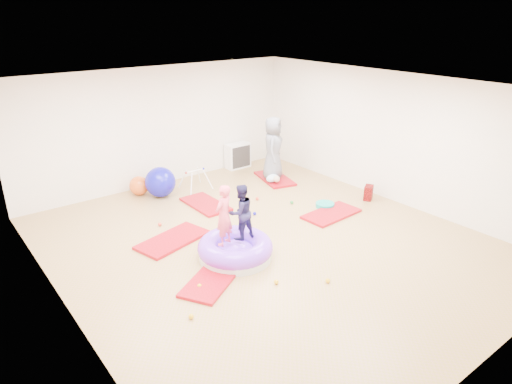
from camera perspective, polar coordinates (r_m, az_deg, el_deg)
room at (r=7.87m, az=1.35°, el=2.74°), size 7.01×8.01×2.81m
gym_mat_front_left at (r=7.32m, az=-5.53°, el=-10.89°), size 1.34×1.13×0.05m
gym_mat_mid_left at (r=8.59m, az=-10.37°, el=-5.90°), size 1.46×0.98×0.06m
gym_mat_center_back at (r=10.01m, az=-6.32°, el=-1.52°), size 0.62×1.24×0.05m
gym_mat_right at (r=9.62m, az=9.39°, el=-2.71°), size 1.28×0.69×0.05m
gym_mat_rear_right at (r=11.48m, az=2.35°, el=1.70°), size 0.94×1.38×0.05m
inflatable_cushion at (r=7.86m, az=-2.60°, el=-7.19°), size 1.29×1.29×0.41m
child_pink at (r=7.45m, az=-4.07°, el=-2.58°), size 0.45×0.37×1.05m
child_navy at (r=7.64m, az=-1.92°, el=-2.18°), size 0.48×0.37×0.98m
adult_caregiver at (r=11.21m, az=2.15°, el=5.50°), size 0.89×0.87×1.55m
infant at (r=11.11m, az=2.18°, el=1.71°), size 0.34×0.35×0.20m
ball_pit_balls at (r=8.31m, az=-1.62°, el=-6.42°), size 3.87×3.52×0.07m
exercise_ball_blue at (r=10.55m, az=-11.87°, el=1.23°), size 0.69×0.69×0.69m
exercise_ball_orange at (r=10.79m, az=-14.41°, el=0.77°), size 0.44×0.44×0.44m
infant_play_gym at (r=10.82m, az=-7.62°, el=1.92°), size 0.63×0.60×0.48m
cube_shelf at (r=12.28m, az=-2.27°, el=4.57°), size 0.67×0.33×0.67m
balance_disc at (r=9.98m, az=8.62°, el=-1.61°), size 0.40×0.40×0.09m
backpack at (r=10.52m, az=13.87°, el=-0.09°), size 0.33×0.29×0.32m
yellow_toy at (r=7.71m, az=0.04°, el=-9.04°), size 0.19×0.19×0.03m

